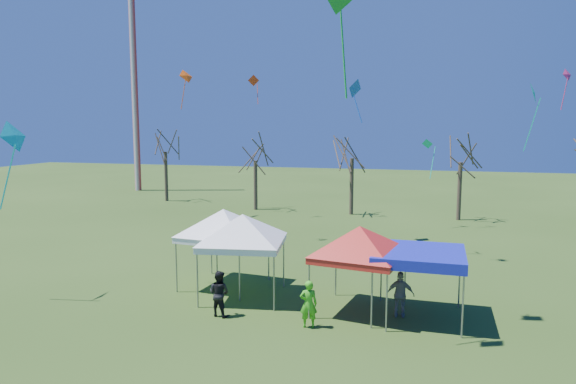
# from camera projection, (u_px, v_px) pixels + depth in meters

# --- Properties ---
(ground) EXTENTS (140.00, 140.00, 0.00)m
(ground) POSITION_uv_depth(u_px,v_px,m) (319.00, 329.00, 18.38)
(ground) COLOR #2E4817
(ground) RESTS_ON ground
(radio_mast) EXTENTS (0.70, 0.70, 25.00)m
(radio_mast) POSITION_uv_depth(u_px,v_px,m) (134.00, 78.00, 56.61)
(radio_mast) COLOR silver
(radio_mast) RESTS_ON ground
(tree_0) EXTENTS (3.83, 3.83, 8.44)m
(tree_0) POSITION_uv_depth(u_px,v_px,m) (165.00, 134.00, 49.18)
(tree_0) COLOR #3D2D21
(tree_0) RESTS_ON ground
(tree_1) EXTENTS (3.42, 3.42, 7.54)m
(tree_1) POSITION_uv_depth(u_px,v_px,m) (255.00, 143.00, 44.03)
(tree_1) COLOR #3D2D21
(tree_1) RESTS_ON ground
(tree_2) EXTENTS (3.71, 3.71, 8.18)m
(tree_2) POSITION_uv_depth(u_px,v_px,m) (352.00, 138.00, 41.53)
(tree_2) COLOR #3D2D21
(tree_2) RESTS_ON ground
(tree_3) EXTENTS (3.59, 3.59, 7.91)m
(tree_3) POSITION_uv_depth(u_px,v_px,m) (462.00, 141.00, 39.05)
(tree_3) COLOR #3D2D21
(tree_3) RESTS_ON ground
(tent_white_west) EXTENTS (4.62, 4.62, 4.09)m
(tent_white_west) POSITION_uv_depth(u_px,v_px,m) (223.00, 214.00, 22.94)
(tent_white_west) COLOR gray
(tent_white_west) RESTS_ON ground
(tent_white_mid) EXTENTS (4.62, 4.62, 4.12)m
(tent_white_mid) POSITION_uv_depth(u_px,v_px,m) (243.00, 220.00, 21.49)
(tent_white_mid) COLOR gray
(tent_white_mid) RESTS_ON ground
(tent_red) EXTENTS (4.41, 4.41, 3.95)m
(tent_red) POSITION_uv_depth(u_px,v_px,m) (360.00, 232.00, 19.70)
(tent_red) COLOR gray
(tent_red) RESTS_ON ground
(tent_blue) EXTENTS (3.38, 3.38, 2.60)m
(tent_blue) POSITION_uv_depth(u_px,v_px,m) (419.00, 256.00, 19.21)
(tent_blue) COLOR gray
(tent_blue) RESTS_ON ground
(person_grey) EXTENTS (1.05, 0.46, 1.76)m
(person_grey) POSITION_uv_depth(u_px,v_px,m) (400.00, 294.00, 19.45)
(person_grey) COLOR slate
(person_grey) RESTS_ON ground
(person_green) EXTENTS (0.72, 0.57, 1.74)m
(person_green) POSITION_uv_depth(u_px,v_px,m) (308.00, 304.00, 18.45)
(person_green) COLOR green
(person_green) RESTS_ON ground
(person_dark) EXTENTS (0.98, 0.83, 1.77)m
(person_dark) POSITION_uv_depth(u_px,v_px,m) (219.00, 293.00, 19.58)
(person_dark) COLOR black
(person_dark) RESTS_ON ground
(kite_17) EXTENTS (0.64, 1.08, 3.18)m
(kite_17) POSITION_uv_depth(u_px,v_px,m) (534.00, 94.00, 23.44)
(kite_17) COLOR #0DC89C
(kite_17) RESTS_ON ground
(kite_11) EXTENTS (1.04, 1.33, 2.72)m
(kite_11) POSITION_uv_depth(u_px,v_px,m) (355.00, 89.00, 31.56)
(kite_11) COLOR blue
(kite_11) RESTS_ON ground
(kite_2) EXTENTS (1.30, 1.51, 3.15)m
(kite_2) POSITION_uv_depth(u_px,v_px,m) (186.00, 76.00, 39.83)
(kite_2) COLOR #D74B0B
(kite_2) RESTS_ON ground
(kite_22) EXTENTS (1.03, 0.93, 2.82)m
(kite_22) POSITION_uv_depth(u_px,v_px,m) (428.00, 145.00, 36.39)
(kite_22) COLOR #0BB191
(kite_22) RESTS_ON ground
(kite_14) EXTENTS (1.00, 1.39, 3.66)m
(kite_14) POSITION_uv_depth(u_px,v_px,m) (14.00, 137.00, 20.96)
(kite_14) COLOR #0CB5BE
(kite_14) RESTS_ON ground
(kite_12) EXTENTS (0.90, 0.87, 2.79)m
(kite_12) POSITION_uv_depth(u_px,v_px,m) (567.00, 76.00, 34.35)
(kite_12) COLOR #CD2D6B
(kite_12) RESTS_ON ground
(kite_13) EXTENTS (0.89, 0.69, 2.28)m
(kite_13) POSITION_uv_depth(u_px,v_px,m) (254.00, 81.00, 39.75)
(kite_13) COLOR red
(kite_13) RESTS_ON ground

